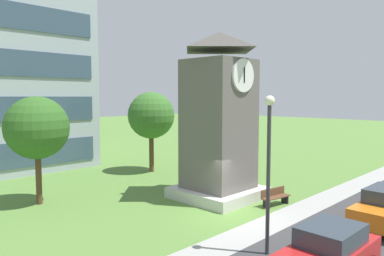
% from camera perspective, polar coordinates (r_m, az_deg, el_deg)
% --- Properties ---
extents(ground_plane, '(160.00, 160.00, 0.00)m').
position_cam_1_polar(ground_plane, '(18.17, 5.30, -13.39)').
color(ground_plane, '#567F38').
extents(kerb_strip, '(120.00, 1.60, 0.01)m').
position_cam_1_polar(kerb_strip, '(17.00, 11.00, -14.77)').
color(kerb_strip, '#9E9E99').
rests_on(kerb_strip, ground).
extents(clock_tower, '(4.30, 4.30, 9.20)m').
position_cam_1_polar(clock_tower, '(20.51, 4.16, 0.33)').
color(clock_tower, '#605B56').
rests_on(clock_tower, ground).
extents(park_bench, '(1.85, 0.76, 0.88)m').
position_cam_1_polar(park_bench, '(20.11, 12.73, -10.32)').
color(park_bench, brown).
rests_on(park_bench, ground).
extents(street_lamp, '(0.36, 0.36, 5.73)m').
position_cam_1_polar(street_lamp, '(13.36, 11.79, -4.37)').
color(street_lamp, '#333338').
rests_on(street_lamp, ground).
extents(tree_near_tower, '(3.51, 3.51, 6.05)m').
position_cam_1_polar(tree_near_tower, '(27.84, -6.35, 1.92)').
color(tree_near_tower, '#513823').
rests_on(tree_near_tower, ground).
extents(tree_streetside, '(3.30, 3.30, 5.72)m').
position_cam_1_polar(tree_streetside, '(20.86, -22.89, -0.01)').
color(tree_streetside, '#513823').
rests_on(tree_streetside, ground).
extents(parked_car_red, '(4.11, 2.01, 1.69)m').
position_cam_1_polar(parked_car_red, '(12.78, 20.35, -17.66)').
color(parked_car_red, red).
rests_on(parked_car_red, ground).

